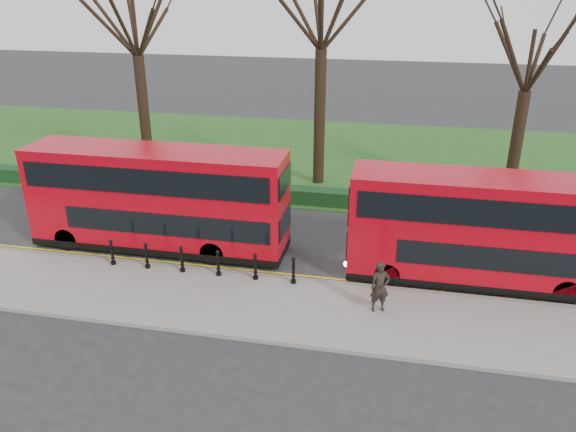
% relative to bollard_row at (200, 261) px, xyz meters
% --- Properties ---
extents(ground, '(120.00, 120.00, 0.00)m').
position_rel_bollard_row_xyz_m(ground, '(0.76, 1.35, -0.65)').
color(ground, '#28282B').
rests_on(ground, ground).
extents(pavement, '(60.00, 4.00, 0.15)m').
position_rel_bollard_row_xyz_m(pavement, '(0.76, -1.65, -0.57)').
color(pavement, gray).
rests_on(pavement, ground).
extents(kerb, '(60.00, 0.25, 0.16)m').
position_rel_bollard_row_xyz_m(kerb, '(0.76, 0.35, -0.57)').
color(kerb, slate).
rests_on(kerb, ground).
extents(grass_verge, '(60.00, 18.00, 0.06)m').
position_rel_bollard_row_xyz_m(grass_verge, '(0.76, 16.35, -0.62)').
color(grass_verge, '#1F531B').
rests_on(grass_verge, ground).
extents(hedge, '(60.00, 0.90, 0.80)m').
position_rel_bollard_row_xyz_m(hedge, '(0.76, 8.15, -0.25)').
color(hedge, black).
rests_on(hedge, ground).
extents(yellow_line_outer, '(60.00, 0.10, 0.01)m').
position_rel_bollard_row_xyz_m(yellow_line_outer, '(0.76, 0.65, -0.64)').
color(yellow_line_outer, yellow).
rests_on(yellow_line_outer, ground).
extents(yellow_line_inner, '(60.00, 0.10, 0.01)m').
position_rel_bollard_row_xyz_m(yellow_line_inner, '(0.76, 0.85, -0.64)').
color(yellow_line_inner, yellow).
rests_on(yellow_line_inner, ground).
extents(tree_left, '(7.66, 7.66, 11.97)m').
position_rel_bollard_row_xyz_m(tree_left, '(-7.24, 11.35, 8.05)').
color(tree_left, black).
rests_on(tree_left, ground).
extents(tree_mid, '(8.33, 8.33, 13.02)m').
position_rel_bollard_row_xyz_m(tree_mid, '(2.76, 11.35, 8.82)').
color(tree_mid, black).
rests_on(tree_mid, ground).
extents(tree_right, '(6.31, 6.31, 9.86)m').
position_rel_bollard_row_xyz_m(tree_right, '(12.76, 11.35, 6.50)').
color(tree_right, black).
rests_on(tree_right, ground).
extents(bollard_row, '(7.34, 0.15, 1.00)m').
position_rel_bollard_row_xyz_m(bollard_row, '(0.00, 0.00, 0.00)').
color(bollard_row, black).
rests_on(bollard_row, pavement).
extents(bus_lead, '(10.64, 2.44, 4.23)m').
position_rel_bollard_row_xyz_m(bus_lead, '(-2.49, 2.15, 1.48)').
color(bus_lead, '#AC0511').
rests_on(bus_lead, ground).
extents(bus_rear, '(10.31, 2.37, 4.10)m').
position_rel_bollard_row_xyz_m(bus_rear, '(10.58, 1.79, 1.42)').
color(bus_rear, '#AC0511').
rests_on(bus_rear, ground).
extents(pedestrian, '(0.76, 0.63, 1.80)m').
position_rel_bollard_row_xyz_m(pedestrian, '(6.76, -1.22, 0.40)').
color(pedestrian, black).
rests_on(pedestrian, pavement).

